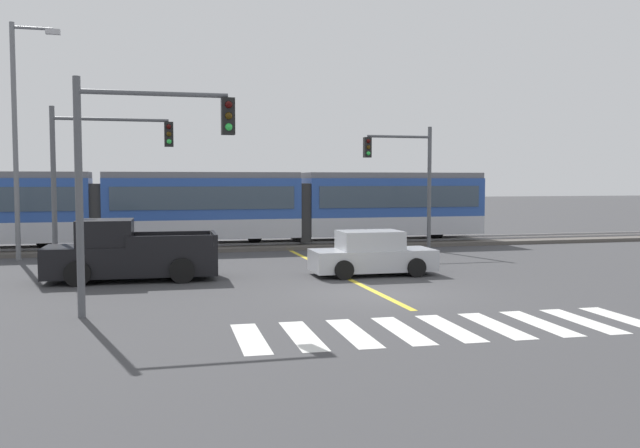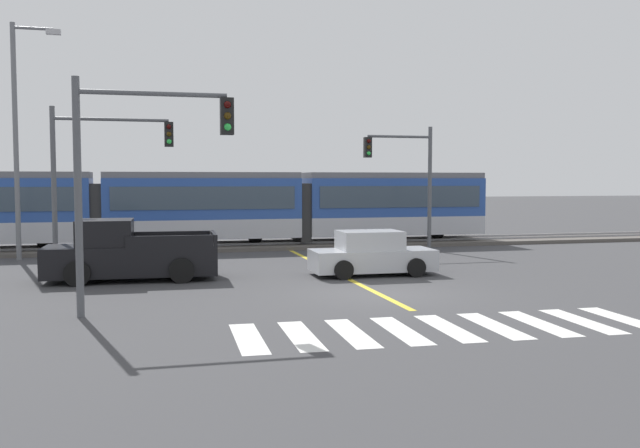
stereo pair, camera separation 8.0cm
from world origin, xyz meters
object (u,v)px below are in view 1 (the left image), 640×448
pickup_truck (128,254)px  traffic_light_mid_left (97,162)px  sedan_crossing (372,255)px  traffic_light_near_left (136,157)px  traffic_light_far_right (407,170)px  street_lamp_west (19,129)px  light_rail_tram (202,205)px

pickup_truck → traffic_light_mid_left: size_ratio=0.93×
sedan_crossing → traffic_light_mid_left: bearing=158.2°
traffic_light_near_left → traffic_light_far_right: (11.73, 12.05, -0.08)m
sedan_crossing → pickup_truck: size_ratio=0.77×
sedan_crossing → traffic_light_near_left: 9.74m
traffic_light_near_left → street_lamp_west: bearing=110.1°
traffic_light_mid_left → traffic_light_near_left: bearing=-80.6°
traffic_light_far_right → street_lamp_west: street_lamp_west is taller
traffic_light_near_left → street_lamp_west: (-4.67, 12.73, 1.51)m
light_rail_tram → pickup_truck: size_ratio=5.13×
traffic_light_far_right → light_rail_tram: bearing=158.8°
traffic_light_near_left → traffic_light_far_right: 16.82m
traffic_light_mid_left → traffic_light_far_right: bearing=14.0°
pickup_truck → sedan_crossing: bearing=-5.6°
pickup_truck → traffic_light_near_left: size_ratio=0.97×
traffic_light_far_right → traffic_light_near_left: bearing=-134.2°
pickup_truck → traffic_light_mid_left: 4.34m
pickup_truck → street_lamp_west: 9.23m
light_rail_tram → street_lamp_west: (-7.48, -2.77, 3.26)m
sedan_crossing → pickup_truck: (-8.07, 0.79, 0.14)m
pickup_truck → traffic_light_far_right: size_ratio=0.96×
street_lamp_west → pickup_truck: bearing=-57.9°
light_rail_tram → sedan_crossing: (4.88, -10.39, -1.35)m
sedan_crossing → traffic_light_far_right: size_ratio=0.74×
traffic_light_far_right → street_lamp_west: bearing=177.6°
street_lamp_west → sedan_crossing: bearing=-31.7°
pickup_truck → traffic_light_near_left: (0.37, -5.89, 2.95)m
light_rail_tram → traffic_light_mid_left: (-4.27, -6.74, 1.86)m
sedan_crossing → street_lamp_west: (-12.36, 7.63, 4.61)m
sedan_crossing → traffic_light_far_right: 8.58m
traffic_light_far_right → traffic_light_mid_left: traffic_light_mid_left is taller
traffic_light_near_left → street_lamp_west: 13.64m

